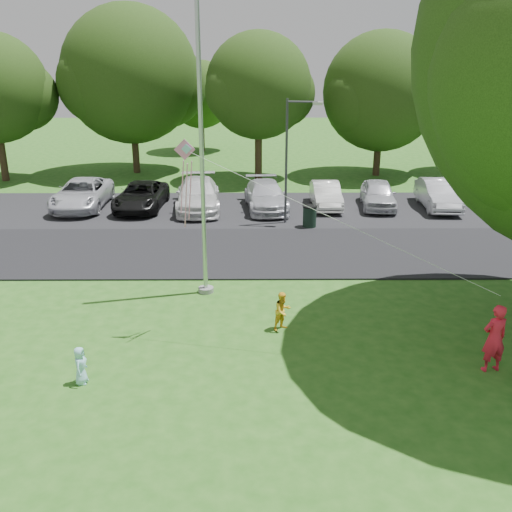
{
  "coord_description": "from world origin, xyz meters",
  "views": [
    {
      "loc": [
        -1.98,
        -12.22,
        7.33
      ],
      "look_at": [
        -1.87,
        4.0,
        1.6
      ],
      "focal_mm": 40.0,
      "sensor_mm": 36.0,
      "label": 1
    }
  ],
  "objects_px": {
    "flagpole": "(202,166)",
    "child_blue": "(80,366)",
    "street_lamp": "(291,151)",
    "trash_can": "(310,217)",
    "child_yellow": "(283,311)",
    "woman": "(494,338)",
    "kite": "(196,171)"
  },
  "relations": [
    {
      "from": "street_lamp",
      "to": "child_blue",
      "type": "distance_m",
      "value": 14.91
    },
    {
      "from": "woman",
      "to": "child_yellow",
      "type": "relative_size",
      "value": 1.56
    },
    {
      "from": "flagpole",
      "to": "kite",
      "type": "bearing_deg",
      "value": -88.13
    },
    {
      "from": "woman",
      "to": "kite",
      "type": "xyz_separation_m",
      "value": [
        -7.28,
        2.17,
        3.65
      ]
    },
    {
      "from": "child_yellow",
      "to": "kite",
      "type": "xyz_separation_m",
      "value": [
        -2.28,
        -0.09,
        3.97
      ]
    },
    {
      "from": "child_yellow",
      "to": "child_blue",
      "type": "relative_size",
      "value": 1.2
    },
    {
      "from": "child_yellow",
      "to": "kite",
      "type": "distance_m",
      "value": 4.58
    },
    {
      "from": "trash_can",
      "to": "woman",
      "type": "distance_m",
      "value": 12.7
    },
    {
      "from": "trash_can",
      "to": "kite",
      "type": "bearing_deg",
      "value": -111.59
    },
    {
      "from": "woman",
      "to": "child_yellow",
      "type": "distance_m",
      "value": 5.5
    },
    {
      "from": "child_yellow",
      "to": "street_lamp",
      "type": "bearing_deg",
      "value": 47.38
    },
    {
      "from": "street_lamp",
      "to": "woman",
      "type": "distance_m",
      "value": 13.78
    },
    {
      "from": "street_lamp",
      "to": "child_yellow",
      "type": "bearing_deg",
      "value": -86.27
    },
    {
      "from": "kite",
      "to": "woman",
      "type": "bearing_deg",
      "value": -17.61
    },
    {
      "from": "woman",
      "to": "child_blue",
      "type": "height_order",
      "value": "woman"
    },
    {
      "from": "flagpole",
      "to": "trash_can",
      "type": "height_order",
      "value": "flagpole"
    },
    {
      "from": "child_yellow",
      "to": "child_blue",
      "type": "bearing_deg",
      "value": 171.8
    },
    {
      "from": "child_blue",
      "to": "flagpole",
      "type": "bearing_deg",
      "value": -22.48
    },
    {
      "from": "flagpole",
      "to": "child_blue",
      "type": "distance_m",
      "value": 7.07
    },
    {
      "from": "child_blue",
      "to": "street_lamp",
      "type": "bearing_deg",
      "value": -21.05
    },
    {
      "from": "flagpole",
      "to": "child_yellow",
      "type": "xyz_separation_m",
      "value": [
        2.37,
        -2.69,
        -3.61
      ]
    },
    {
      "from": "trash_can",
      "to": "child_yellow",
      "type": "height_order",
      "value": "child_yellow"
    },
    {
      "from": "street_lamp",
      "to": "child_yellow",
      "type": "height_order",
      "value": "street_lamp"
    },
    {
      "from": "woman",
      "to": "child_yellow",
      "type": "xyz_separation_m",
      "value": [
        -5.0,
        2.26,
        -0.32
      ]
    },
    {
      "from": "flagpole",
      "to": "trash_can",
      "type": "relative_size",
      "value": 9.85
    },
    {
      "from": "flagpole",
      "to": "child_blue",
      "type": "relative_size",
      "value": 10.68
    },
    {
      "from": "flagpole",
      "to": "woman",
      "type": "distance_m",
      "value": 9.47
    },
    {
      "from": "child_yellow",
      "to": "flagpole",
      "type": "bearing_deg",
      "value": 93.52
    },
    {
      "from": "kite",
      "to": "child_yellow",
      "type": "bearing_deg",
      "value": 1.35
    },
    {
      "from": "street_lamp",
      "to": "child_blue",
      "type": "height_order",
      "value": "street_lamp"
    },
    {
      "from": "woman",
      "to": "child_yellow",
      "type": "height_order",
      "value": "woman"
    },
    {
      "from": "kite",
      "to": "street_lamp",
      "type": "bearing_deg",
      "value": 72.56
    }
  ]
}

